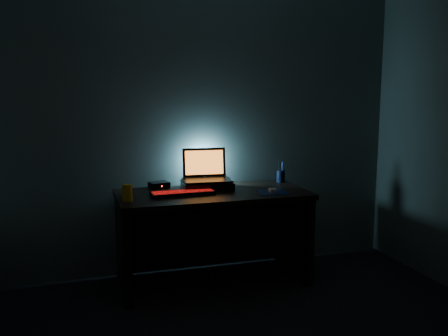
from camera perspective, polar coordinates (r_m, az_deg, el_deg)
name	(u,v)px	position (r m, az deg, el deg)	size (l,w,h in m)	color
room	(306,156)	(2.36, 9.36, 1.37)	(3.50, 4.00, 2.50)	black
desk	(211,222)	(4.05, -1.48, -6.17)	(1.50, 0.70, 0.75)	black
riser	(207,185)	(4.07, -1.95, -1.95)	(0.40, 0.30, 0.06)	black
laptop	(206,173)	(4.10, -2.09, -0.58)	(0.40, 0.31, 0.26)	black
keyboard	(183,193)	(3.85, -4.75, -2.87)	(0.49, 0.17, 0.03)	black
mousepad	(273,192)	(3.94, 5.59, -2.78)	(0.22, 0.20, 0.00)	#0A1F4C
mouse	(273,190)	(3.94, 5.59, -2.57)	(0.05, 0.09, 0.03)	gray
pen_cup	(281,176)	(4.37, 6.50, -0.93)	(0.07, 0.07, 0.10)	black
juice_glass	(127,193)	(3.68, -10.99, -2.80)	(0.07, 0.07, 0.12)	#E7B80C
router	(159,185)	(4.12, -7.44, -1.94)	(0.17, 0.15, 0.05)	black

